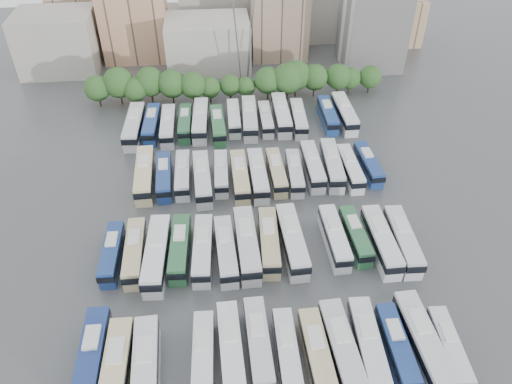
{
  "coord_description": "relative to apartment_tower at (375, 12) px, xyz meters",
  "views": [
    {
      "loc": [
        -5.27,
        -58.0,
        54.25
      ],
      "look_at": [
        0.62,
        5.16,
        3.0
      ],
      "focal_mm": 35.0,
      "sensor_mm": 36.0,
      "label": 1
    }
  ],
  "objects": [
    {
      "name": "city_buildings",
      "position": [
        -41.46,
        13.86,
        -5.13
      ],
      "size": [
        102.0,
        35.0,
        20.0
      ],
      "color": "#9E998E",
      "rests_on": "ground"
    },
    {
      "name": "bus_r1_s8",
      "position": [
        -29.0,
        -63.63,
        -10.93
      ],
      "size": [
        3.46,
        13.54,
        4.22
      ],
      "rotation": [
        0.0,
        0.0,
        0.04
      ],
      "color": "silver",
      "rests_on": "ground"
    },
    {
      "name": "bus_r0_s1",
      "position": [
        -52.36,
        -83.05,
        -10.98
      ],
      "size": [
        3.06,
        13.17,
        4.12
      ],
      "rotation": [
        0.0,
        0.0,
        -0.01
      ],
      "color": "beige",
      "rests_on": "ground"
    },
    {
      "name": "tree_line",
      "position": [
        -35.25,
        -15.84,
        -8.44
      ],
      "size": [
        65.54,
        8.26,
        8.51
      ],
      "color": "black",
      "rests_on": "ground"
    },
    {
      "name": "bus_r3_s10",
      "position": [
        -22.31,
        -28.18,
        -11.17
      ],
      "size": [
        3.11,
        11.99,
        3.73
      ],
      "rotation": [
        0.0,
        0.0,
        -0.04
      ],
      "color": "silver",
      "rests_on": "ground"
    },
    {
      "name": "ground",
      "position": [
        -34.0,
        -58.0,
        -13.0
      ],
      "size": [
        220.0,
        220.0,
        0.0
      ],
      "primitive_type": "plane",
      "color": "#424447",
      "rests_on": "ground"
    },
    {
      "name": "bus_r0_s4",
      "position": [
        -42.37,
        -81.99,
        -11.2
      ],
      "size": [
        2.92,
        11.78,
        3.67
      ],
      "rotation": [
        0.0,
        0.0,
        -0.03
      ],
      "color": "silver",
      "rests_on": "ground"
    },
    {
      "name": "bus_r0_s5",
      "position": [
        -39.06,
        -81.21,
        -11.09
      ],
      "size": [
        3.1,
        12.45,
        3.88
      ],
      "rotation": [
        0.0,
        0.0,
        0.03
      ],
      "color": "white",
      "rests_on": "ground"
    },
    {
      "name": "bus_r1_s7",
      "position": [
        -32.4,
        -63.39,
        -11.08
      ],
      "size": [
        3.32,
        12.57,
        3.91
      ],
      "rotation": [
        0.0,
        0.0,
        -0.05
      ],
      "color": "tan",
      "rests_on": "ground"
    },
    {
      "name": "bus_r2_s13",
      "position": [
        -12.31,
        -45.11,
        -11.29
      ],
      "size": [
        2.99,
        11.2,
        3.48
      ],
      "rotation": [
        0.0,
        0.0,
        0.05
      ],
      "color": "navy",
      "rests_on": "ground"
    },
    {
      "name": "bus_r2_s4",
      "position": [
        -42.17,
        -47.02,
        -11.02
      ],
      "size": [
        3.39,
        12.99,
        4.04
      ],
      "rotation": [
        0.0,
        0.0,
        0.05
      ],
      "color": "silver",
      "rests_on": "ground"
    },
    {
      "name": "bus_r3_s3",
      "position": [
        -45.48,
        -27.73,
        -11.25
      ],
      "size": [
        2.74,
        11.4,
        3.56
      ],
      "rotation": [
        0.0,
        0.0,
        -0.02
      ],
      "color": "#2B643D",
      "rests_on": "ground"
    },
    {
      "name": "bus_r0_s6",
      "position": [
        -35.68,
        -80.69,
        -11.12
      ],
      "size": [
        2.88,
        12.25,
        3.83
      ],
      "rotation": [
        0.0,
        0.0,
        0.02
      ],
      "color": "silver",
      "rests_on": "ground"
    },
    {
      "name": "bus_r2_s8",
      "position": [
        -29.13,
        -46.01,
        -11.24
      ],
      "size": [
        2.77,
        11.48,
        3.58
      ],
      "rotation": [
        0.0,
        0.0,
        0.02
      ],
      "color": "#C2B685",
      "rests_on": "ground"
    },
    {
      "name": "bus_r0_s8",
      "position": [
        -28.87,
        -83.08,
        -11.13
      ],
      "size": [
        2.97,
        12.22,
        3.81
      ],
      "rotation": [
        0.0,
        0.0,
        0.03
      ],
      "color": "beige",
      "rests_on": "ground"
    },
    {
      "name": "bus_r2_s7",
      "position": [
        -32.5,
        -46.86,
        -11.07
      ],
      "size": [
        2.92,
        12.56,
        3.93
      ],
      "rotation": [
        0.0,
        0.0,
        0.01
      ],
      "color": "silver",
      "rests_on": "ground"
    },
    {
      "name": "apartment_tower",
      "position": [
        0.0,
        0.0,
        0.0
      ],
      "size": [
        14.0,
        14.0,
        26.0
      ],
      "primitive_type": "cube",
      "color": "silver",
      "rests_on": "ground"
    },
    {
      "name": "bus_r1_s11",
      "position": [
        -19.2,
        -63.07,
        -11.29
      ],
      "size": [
        2.95,
        11.18,
        3.48
      ],
      "rotation": [
        0.0,
        0.0,
        0.05
      ],
      "color": "#2D6A3F",
      "rests_on": "ground"
    },
    {
      "name": "bus_r3_s12",
      "position": [
        -16.05,
        -27.29,
        -11.19
      ],
      "size": [
        2.65,
        11.78,
        3.69
      ],
      "rotation": [
        0.0,
        0.0,
        -0.01
      ],
      "color": "navy",
      "rests_on": "ground"
    },
    {
      "name": "bus_r0_s12",
      "position": [
        -15.84,
        -82.42,
        -10.93
      ],
      "size": [
        3.49,
        13.56,
        4.22
      ],
      "rotation": [
        0.0,
        0.0,
        0.04
      ],
      "color": "silver",
      "rests_on": "ground"
    },
    {
      "name": "bus_r3_s13",
      "position": [
        -12.56,
        -27.34,
        -10.98
      ],
      "size": [
        3.11,
        13.18,
        4.12
      ],
      "rotation": [
        0.0,
        0.0,
        0.02
      ],
      "color": "silver",
      "rests_on": "ground"
    },
    {
      "name": "bus_r3_s0",
      "position": [
        -55.51,
        -28.59,
        -10.9
      ],
      "size": [
        3.47,
        13.76,
        4.29
      ],
      "rotation": [
        0.0,
        0.0,
        -0.04
      ],
      "color": "silver",
      "rests_on": "ground"
    },
    {
      "name": "bus_r3_s7",
      "position": [
        -32.35,
        -27.55,
        -10.95
      ],
      "size": [
        3.49,
        13.44,
        4.18
      ],
      "rotation": [
        0.0,
        0.0,
        -0.04
      ],
      "color": "silver",
      "rests_on": "ground"
    },
    {
      "name": "bus_r2_s10",
      "position": [
        -22.5,
        -45.01,
        -11.1
      ],
      "size": [
        2.72,
        12.32,
        3.86
      ],
      "rotation": [
        0.0,
        0.0,
        0.0
      ],
      "color": "silver",
      "rests_on": "ground"
    },
    {
      "name": "bus_r2_s9",
      "position": [
        -25.93,
        -46.43,
        -11.29
      ],
      "size": [
        2.95,
        11.21,
        3.49
      ],
      "rotation": [
        0.0,
        0.0,
        -0.05
      ],
      "color": "silver",
      "rests_on": "ground"
    },
    {
      "name": "bus_r1_s5",
      "position": [
        -38.9,
        -64.58,
        -11.12
      ],
      "size": [
        3.2,
        12.3,
        3.83
      ],
      "rotation": [
        0.0,
        0.0,
        0.04
      ],
      "color": "silver",
      "rests_on": "ground"
    },
    {
      "name": "bus_r1_s13",
      "position": [
        -12.54,
        -65.03,
        -11.04
      ],
      "size": [
        3.17,
        12.81,
        4.0
      ],
      "rotation": [
        0.0,
        0.0,
        -0.03
      ],
      "color": "silver",
      "rests_on": "ground"
    },
    {
      "name": "bus_r1_s0",
      "position": [
        -55.44,
        -63.47,
        -11.3
      ],
      "size": [
        2.62,
        11.1,
        3.47
      ],
      "rotation": [
        0.0,
        0.0,
        -0.02
      ],
      "color": "navy",
      "rests_on": "ground"
    },
    {
      "name": "bus_r0_s7",
      "position": [
        -32.36,
        -82.18,
        -11.26
      ],
      "size": [
        2.58,
        11.35,
        3.55
      ],
      "rotation": [
        0.0,
        0.0,
        -0.01
      ],
      "color": "silver",
      "rests_on": "ground"
    },
    {
      "name": "bus_r2_s11",
      "position": [
        -18.98,
        -45.07,
        -11.03
      ],
      "size": [
        3.45,
        12.92,
        4.01
      ],
      "rotation": [
        0.0,
        0.0,
        -0.05
      ],
      "color": "silver",
      "rests_on": "ground"
    },
    {
      "name": "bus_r0_s10",
      "position": [
        -22.55,
        -82.35,
        -11.03
      ],
      "size": [
        3.36,
        12.87,
        4.0
      ],
      "rotation": [
        0.0,
        0.0,
        -0.05
      ],
      "color": "silver",
      "rests_on": "ground"
    },
    {
      "name": "bus_r3_s5",
      "position": [
        -38.89,
        -29.3,
        -11.18
      ],
      "size": [
        3.0,
        11.9,
        3.71
      ],
      "rotation": [
        0.0,
        0.0,
        0.04
      ],
      "color": "#2D6A3D",
      "rests_on": "ground"
    },
    {
      "name": "bus_r2_s2",
      "position": [
        -48.83,
        -45.5,
        -11.22
      ],
      "size": [
        3.02,
        11.66,
        3.63
      ],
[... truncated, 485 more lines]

